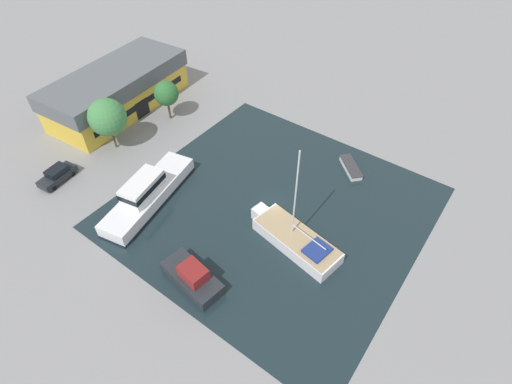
% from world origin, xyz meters
% --- Properties ---
extents(ground_plane, '(440.00, 440.00, 0.00)m').
position_xyz_m(ground_plane, '(0.00, 0.00, 0.00)').
color(ground_plane, gray).
extents(water_canal, '(29.70, 30.55, 0.01)m').
position_xyz_m(water_canal, '(0.00, 0.00, 0.00)').
color(water_canal, '#19282D').
rests_on(water_canal, ground).
extents(warehouse_building, '(21.18, 10.41, 5.71)m').
position_xyz_m(warehouse_building, '(3.37, 28.94, 2.89)').
color(warehouse_building, gold).
rests_on(warehouse_building, ground).
extents(quay_tree_near_building, '(4.64, 4.64, 6.85)m').
position_xyz_m(quay_tree_near_building, '(-3.22, 22.29, 4.53)').
color(quay_tree_near_building, brown).
rests_on(quay_tree_near_building, ground).
extents(quay_tree_by_water, '(3.31, 3.31, 5.59)m').
position_xyz_m(quay_tree_by_water, '(5.56, 21.31, 3.92)').
color(quay_tree_by_water, brown).
rests_on(quay_tree_by_water, ground).
extents(parked_car, '(4.71, 2.37, 1.71)m').
position_xyz_m(parked_car, '(-11.33, 22.68, 0.85)').
color(parked_car, '#1E2328').
rests_on(parked_car, ground).
extents(sailboat_moored, '(4.92, 10.71, 11.75)m').
position_xyz_m(sailboat_moored, '(-2.88, -4.68, 0.80)').
color(sailboat_moored, white).
rests_on(sailboat_moored, water_canal).
extents(motor_cruiser, '(13.75, 6.02, 3.54)m').
position_xyz_m(motor_cruiser, '(-7.43, 11.58, 1.27)').
color(motor_cruiser, white).
rests_on(motor_cruiser, water_canal).
extents(small_dinghy, '(3.96, 4.15, 0.69)m').
position_xyz_m(small_dinghy, '(10.69, -4.02, 0.35)').
color(small_dinghy, white).
rests_on(small_dinghy, water_canal).
extents(cabin_boat, '(3.50, 6.52, 2.48)m').
position_xyz_m(cabin_boat, '(-12.25, 0.49, 0.90)').
color(cabin_boat, '#23282D').
rests_on(cabin_boat, water_canal).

